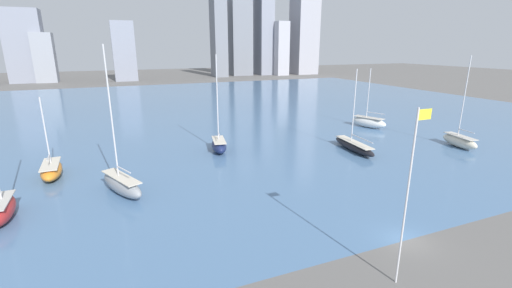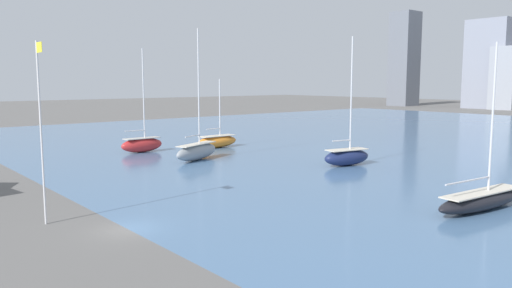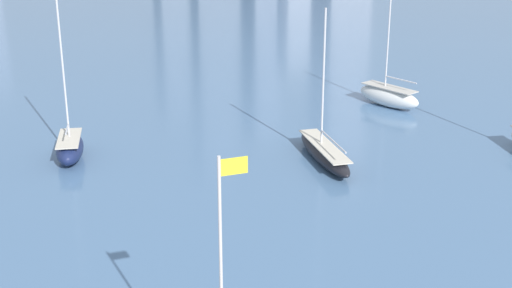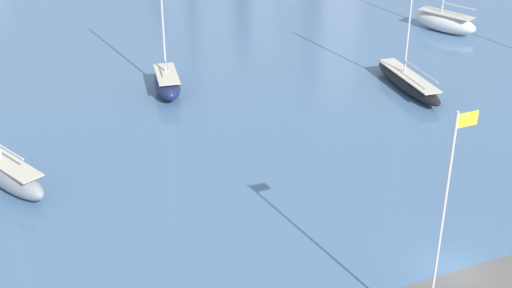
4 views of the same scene
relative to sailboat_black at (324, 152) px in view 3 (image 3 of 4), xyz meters
The scene contains 4 objects.
harbor_water 47.72m from the sailboat_black, 105.98° to the left, with size 180.00×140.00×0.00m.
sailboat_black is the anchor object (origin of this frame).
sailboat_white 18.63m from the sailboat_black, 42.68° to the left, with size 4.98×8.10×12.37m.
sailboat_navy 22.31m from the sailboat_black, 158.55° to the left, with size 3.47×6.82×15.53m.
Camera 3 is at (-12.41, -28.32, 22.76)m, focal length 50.00 mm.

